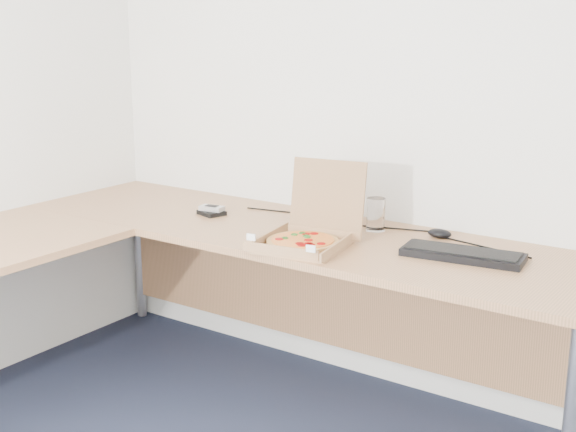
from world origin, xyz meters
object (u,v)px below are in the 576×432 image
Objects in this scene: pizza_box at (306,237)px; wallet at (212,213)px; desk at (163,249)px; drinking_glass at (376,214)px; keyboard at (463,255)px.

wallet is (-0.61, 0.18, -0.03)m from pizza_box.
desk is 0.85m from drinking_glass.
pizza_box is 0.37m from drinking_glass.
wallet is at bearing 153.89° from pizza_box.
drinking_glass is at bearing 152.27° from keyboard.
wallet is at bearing 105.09° from desk.
wallet is (-1.15, -0.01, -0.00)m from keyboard.
desk is at bearing -164.21° from keyboard.
desk is 18.84× the size of drinking_glass.
pizza_box is at bearing -106.02° from drinking_glass.
pizza_box is 0.64m from wallet.
pizza_box is (0.49, 0.25, 0.07)m from desk.
pizza_box reaches higher than wallet.
wallet is at bearing -166.27° from drinking_glass.
keyboard is at bearing 17.46° from wallet.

